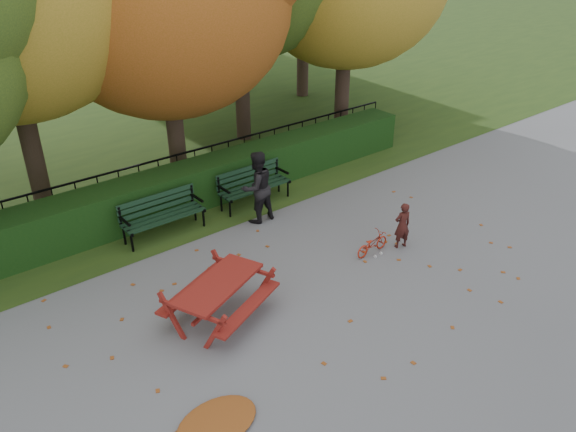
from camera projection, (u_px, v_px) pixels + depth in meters
ground at (322, 289)px, 10.40m from camera, size 90.00×90.00×0.00m
grass_strip at (59, 110)px, 19.99m from camera, size 90.00×90.00×0.00m
hedge at (195, 185)px, 13.25m from camera, size 13.00×0.90×1.00m
iron_fence at (178, 173)px, 13.78m from camera, size 14.00×0.04×1.02m
bench_left at (161, 212)px, 11.97m from camera, size 1.80×0.57×0.88m
bench_right at (253, 183)px, 13.30m from camera, size 1.80×0.57×0.88m
picnic_table at (219, 291)px, 9.38m from camera, size 2.10×1.92×0.83m
leaf_pile at (217, 422)px, 7.60m from camera, size 1.39×1.19×0.08m
leaf_scatter at (312, 281)px, 10.60m from camera, size 9.00×5.70×0.01m
child at (402, 225)px, 11.49m from camera, size 0.42×0.33×1.01m
adult at (257, 187)px, 12.36m from camera, size 0.81×0.64×1.65m
bicycle at (372, 243)px, 11.39m from camera, size 0.87×0.33×0.45m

